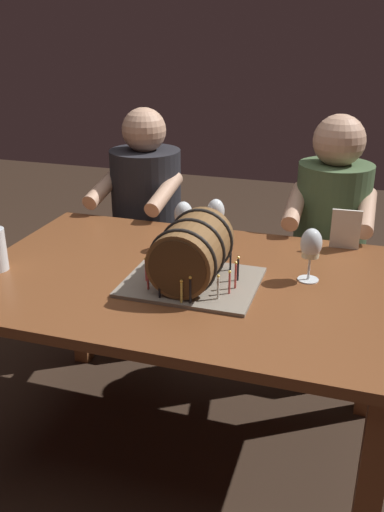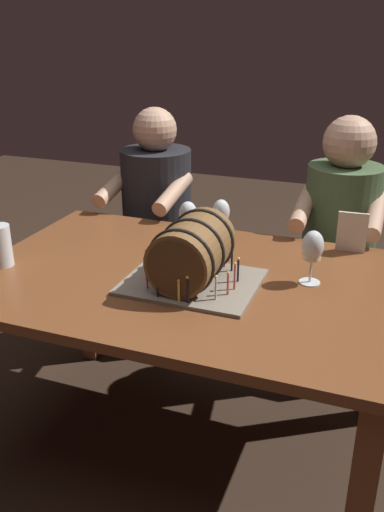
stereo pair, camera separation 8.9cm
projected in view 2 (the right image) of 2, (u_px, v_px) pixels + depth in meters
name	position (u px, v px, depth m)	size (l,w,h in m)	color
ground_plane	(185.00, 444.00, 2.20)	(8.00, 8.00, 0.00)	#332319
dining_table	(185.00, 300.00, 1.95)	(1.45, 0.98, 0.74)	brown
barrel_cake	(192.00, 254.00, 1.80)	(0.44, 0.35, 0.23)	gray
wine_glass_white	(313.00, 248.00, 1.80)	(0.07, 0.07, 0.19)	white
wine_glass_red	(188.00, 217.00, 2.09)	(0.07, 0.07, 0.19)	white
wine_glass_amber	(221.00, 214.00, 2.14)	(0.07, 0.07, 0.18)	white
beer_pint	(1.00, 247.00, 1.96)	(0.08, 0.08, 0.15)	white
menu_card	(352.00, 232.00, 2.07)	(0.11, 0.01, 0.16)	silver
person_seated_left	(157.00, 238.00, 2.77)	(0.38, 0.47, 1.19)	black
person_seated_right	(336.00, 263.00, 2.48)	(0.36, 0.45, 1.20)	#2A3A24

